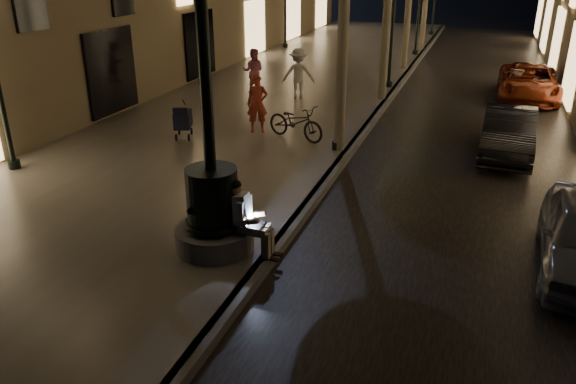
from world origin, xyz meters
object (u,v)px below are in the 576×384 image
at_px(pedestrian_pink, 253,71).
at_px(pedestrian_white, 298,74).
at_px(lamp_curb_b, 394,6).
at_px(car_third, 529,82).
at_px(seated_man_laptop, 245,216).
at_px(bicycle, 296,122).
at_px(lamp_left_b, 198,5).
at_px(lamp_curb_a, 341,33).
at_px(pedestrian_red, 257,104).
at_px(car_second, 508,133).
at_px(fountain_lamppost, 212,195).
at_px(stroller, 183,120).

height_order(pedestrian_pink, pedestrian_white, pedestrian_white).
distance_m(lamp_curb_b, car_third, 5.75).
relative_size(seated_man_laptop, bicycle, 0.73).
bearing_deg(seated_man_laptop, pedestrian_pink, 111.72).
bearing_deg(lamp_left_b, lamp_curb_a, -40.20).
relative_size(car_third, pedestrian_white, 2.55).
distance_m(lamp_curb_a, car_third, 10.28).
bearing_deg(lamp_curb_a, pedestrian_pink, 130.93).
distance_m(lamp_left_b, car_third, 12.73).
xyz_separation_m(pedestrian_pink, pedestrian_white, (1.81, -0.20, 0.06)).
bearing_deg(pedestrian_red, car_second, -16.28).
distance_m(fountain_lamppost, car_third, 15.66).
bearing_deg(bicycle, pedestrian_pink, 54.34).
bearing_deg(pedestrian_red, bicycle, -35.86).
relative_size(lamp_curb_a, stroller, 4.50).
bearing_deg(fountain_lamppost, pedestrian_white, 100.57).
bearing_deg(fountain_lamppost, seated_man_laptop, 0.00).
relative_size(lamp_curb_a, pedestrian_white, 2.72).
xyz_separation_m(stroller, pedestrian_pink, (-0.22, 5.76, 0.29)).
bearing_deg(pedestrian_red, pedestrian_white, 69.41).
distance_m(seated_man_laptop, pedestrian_white, 11.40).
relative_size(lamp_curb_b, pedestrian_white, 2.72).
distance_m(fountain_lamppost, bicycle, 6.53).
xyz_separation_m(fountain_lamppost, seated_man_laptop, (0.61, 0.00, -0.29)).
height_order(stroller, pedestrian_pink, pedestrian_pink).
distance_m(pedestrian_red, pedestrian_white, 4.32).
xyz_separation_m(fountain_lamppost, car_third, (5.80, 14.54, -0.58)).
xyz_separation_m(fountain_lamppost, pedestrian_pink, (-3.88, 11.29, -0.19)).
height_order(seated_man_laptop, lamp_left_b, lamp_left_b).
xyz_separation_m(stroller, car_third, (9.46, 9.01, -0.11)).
xyz_separation_m(lamp_curb_b, pedestrian_white, (-2.77, -2.92, -2.15)).
bearing_deg(car_third, lamp_left_b, -168.17).
bearing_deg(stroller, lamp_curb_a, -14.68).
distance_m(pedestrian_pink, bicycle, 5.82).
height_order(lamp_curb_b, pedestrian_white, lamp_curb_b).
height_order(lamp_curb_a, pedestrian_red, lamp_curb_a).
distance_m(seated_man_laptop, car_third, 15.44).
xyz_separation_m(lamp_left_b, pedestrian_white, (4.33, -0.92, -2.15)).
bearing_deg(fountain_lamppost, bicycle, 95.55).
bearing_deg(pedestrian_white, bicycle, 89.55).
bearing_deg(pedestrian_white, lamp_curb_b, -151.32).
relative_size(car_third, pedestrian_pink, 2.75).
relative_size(seated_man_laptop, pedestrian_red, 0.81).
bearing_deg(car_third, fountain_lamppost, -111.66).
relative_size(fountain_lamppost, seated_man_laptop, 3.83).
height_order(lamp_left_b, pedestrian_red, lamp_left_b).
distance_m(car_second, pedestrian_pink, 9.64).
height_order(car_third, pedestrian_pink, pedestrian_pink).
height_order(fountain_lamppost, pedestrian_pink, fountain_lamppost).
bearing_deg(stroller, seated_man_laptop, -73.16).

